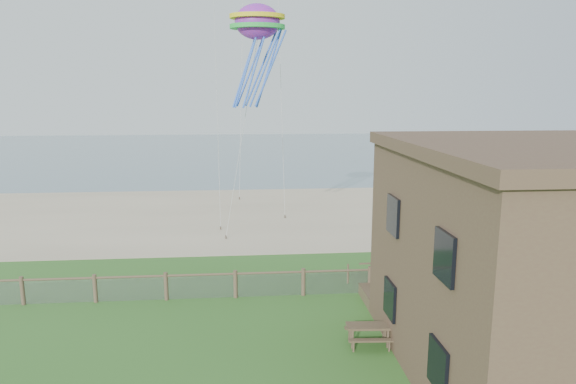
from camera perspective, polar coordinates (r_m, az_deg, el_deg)
The scene contains 7 objects.
ground at distance 17.81m, azimuth -6.10°, elevation -18.94°, with size 160.00×160.00×0.00m, color #316121.
sand_beach at distance 38.49m, azimuth -5.50°, elevation -2.48°, with size 72.00×20.00×0.02m, color tan.
ocean at distance 81.94m, azimuth -5.25°, elevation 4.59°, with size 160.00×68.00×0.02m, color slate.
chainlink_fence at distance 23.00m, azimuth -5.85°, elevation -10.32°, with size 36.20×0.20×1.25m, color #4B392A, non-canonical shape.
motel_deck at distance 25.48m, azimuth 25.31°, elevation -9.92°, with size 15.00×2.00×0.50m, color brown.
picnic_table at distance 19.22m, azimuth 8.98°, elevation -15.51°, with size 1.61×1.22×0.68m, color brown, non-canonical shape.
octopus_kite at distance 27.98m, azimuth -3.39°, elevation 15.25°, with size 2.90×2.05×5.97m, color #FF2870, non-canonical shape.
Camera 1 is at (0.46, -15.46, 8.82)m, focal length 32.00 mm.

